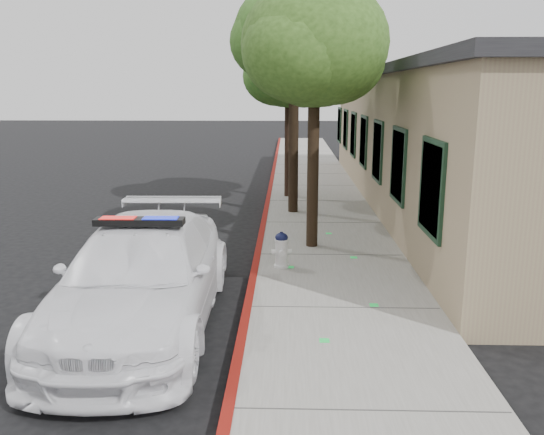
{
  "coord_description": "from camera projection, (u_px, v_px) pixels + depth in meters",
  "views": [
    {
      "loc": [
        0.71,
        -8.58,
        3.59
      ],
      "look_at": [
        0.42,
        1.42,
        1.31
      ],
      "focal_mm": 37.08,
      "sensor_mm": 36.0,
      "label": 1
    }
  ],
  "objects": [
    {
      "name": "ground",
      "position": [
        244.0,
        315.0,
        9.17
      ],
      "size": [
        120.0,
        120.0,
        0.0
      ],
      "primitive_type": "plane",
      "color": "black",
      "rests_on": "ground"
    },
    {
      "name": "sidewalk",
      "position": [
        329.0,
        258.0,
        12.04
      ],
      "size": [
        3.2,
        60.0,
        0.15
      ],
      "primitive_type": "cube",
      "color": "gray",
      "rests_on": "ground"
    },
    {
      "name": "red_curb",
      "position": [
        258.0,
        257.0,
        12.08
      ],
      "size": [
        0.14,
        60.0,
        0.16
      ],
      "primitive_type": "cube",
      "color": "maroon",
      "rests_on": "ground"
    },
    {
      "name": "clapboard_building",
      "position": [
        483.0,
        139.0,
        17.29
      ],
      "size": [
        7.3,
        20.89,
        4.24
      ],
      "color": "#8F805E",
      "rests_on": "ground"
    },
    {
      "name": "police_car",
      "position": [
        142.0,
        276.0,
        8.6
      ],
      "size": [
        2.34,
        5.57,
        1.73
      ],
      "rotation": [
        0.0,
        0.0,
        0.02
      ],
      "color": "white",
      "rests_on": "ground"
    },
    {
      "name": "fire_hydrant",
      "position": [
        281.0,
        250.0,
        11.1
      ],
      "size": [
        0.41,
        0.36,
        0.72
      ],
      "rotation": [
        0.0,
        0.0,
        0.11
      ],
      "color": "silver",
      "rests_on": "sidewalk"
    },
    {
      "name": "street_tree_near",
      "position": [
        315.0,
        50.0,
        11.77
      ],
      "size": [
        3.13,
        3.19,
        5.72
      ],
      "rotation": [
        0.0,
        0.0,
        0.27
      ],
      "color": "black",
      "rests_on": "sidewalk"
    },
    {
      "name": "street_tree_mid",
      "position": [
        295.0,
        39.0,
        15.27
      ],
      "size": [
        3.6,
        3.33,
        6.36
      ],
      "rotation": [
        0.0,
        0.0,
        -0.26
      ],
      "color": "black",
      "rests_on": "sidewalk"
    },
    {
      "name": "street_tree_far",
      "position": [
        289.0,
        74.0,
        17.81
      ],
      "size": [
        3.02,
        2.77,
        5.24
      ],
      "rotation": [
        0.0,
        0.0,
        -0.32
      ],
      "color": "black",
      "rests_on": "sidewalk"
    }
  ]
}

